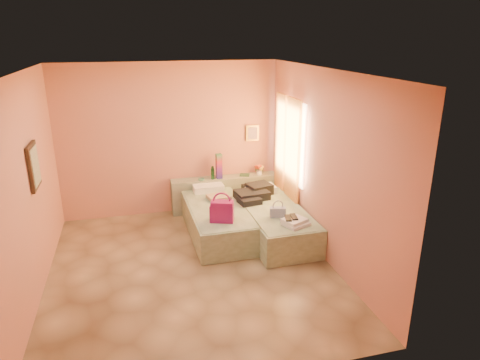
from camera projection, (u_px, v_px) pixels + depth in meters
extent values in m
plane|color=tan|center=(192.00, 269.00, 6.22)|extent=(4.50, 4.50, 0.00)
cube|color=tan|center=(171.00, 140.00, 7.83)|extent=(4.00, 0.02, 2.80)
cube|color=tan|center=(27.00, 191.00, 5.29)|extent=(0.02, 4.50, 2.80)
cube|color=tan|center=(324.00, 167.00, 6.25)|extent=(0.02, 4.50, 2.80)
cube|color=white|center=(184.00, 71.00, 5.32)|extent=(4.00, 4.50, 0.02)
cube|color=beige|center=(292.00, 141.00, 7.36)|extent=(0.02, 1.10, 1.40)
cube|color=#FF9F3C|center=(292.00, 163.00, 7.32)|extent=(0.05, 0.55, 2.20)
cube|color=#FF9F3C|center=(280.00, 154.00, 7.87)|extent=(0.05, 0.45, 2.20)
cube|color=#332416|center=(34.00, 166.00, 5.60)|extent=(0.04, 0.50, 0.60)
cube|color=gold|center=(252.00, 133.00, 8.16)|extent=(0.25, 0.04, 0.30)
cube|color=#9CA285|center=(225.00, 193.00, 8.27)|extent=(2.05, 0.30, 0.65)
cube|color=#A8BE99|center=(217.00, 220.00, 7.25)|extent=(0.93, 2.01, 0.50)
cube|color=#A8BE99|center=(274.00, 222.00, 7.16)|extent=(0.93, 2.01, 0.50)
cylinder|color=#153920|center=(213.00, 173.00, 8.02)|extent=(0.08, 0.08, 0.24)
cube|color=#94125D|center=(219.00, 166.00, 8.03)|extent=(0.11, 0.11, 0.47)
cylinder|color=#549B78|center=(201.00, 179.00, 8.00)|extent=(0.14, 0.14, 0.03)
cube|color=#294E33|center=(245.00, 175.00, 8.24)|extent=(0.22, 0.19, 0.03)
cube|color=white|center=(259.00, 169.00, 8.26)|extent=(0.22, 0.22, 0.25)
cube|color=#94125D|center=(222.00, 211.00, 6.56)|extent=(0.40, 0.31, 0.34)
cube|color=tan|center=(219.00, 197.00, 7.49)|extent=(0.42, 0.36, 0.06)
cube|color=black|center=(254.00, 193.00, 7.50)|extent=(0.71, 0.71, 0.18)
cube|color=#40569A|center=(278.00, 212.00, 6.74)|extent=(0.26, 0.16, 0.16)
cube|color=silver|center=(296.00, 222.00, 6.45)|extent=(0.44, 0.41, 0.10)
cube|color=black|center=(291.00, 218.00, 6.46)|extent=(0.21, 0.25, 0.02)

